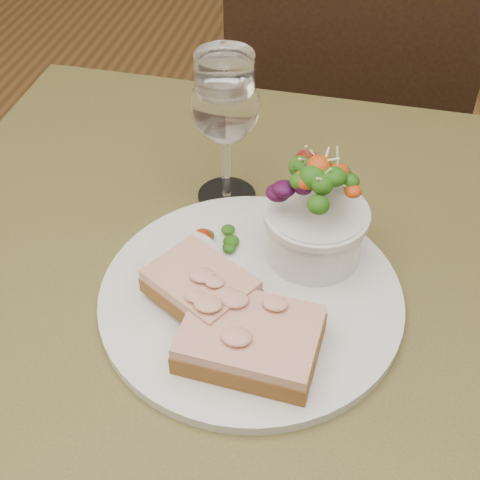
% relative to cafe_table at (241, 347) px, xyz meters
% --- Properties ---
extents(cafe_table, '(0.80, 0.80, 0.75)m').
position_rel_cafe_table_xyz_m(cafe_table, '(0.00, 0.00, 0.00)').
color(cafe_table, '#433E1C').
rests_on(cafe_table, ground).
extents(chair_far, '(0.44, 0.44, 0.90)m').
position_rel_cafe_table_xyz_m(chair_far, '(0.05, 0.73, -0.36)').
color(chair_far, black).
rests_on(chair_far, ground).
extents(dinner_plate, '(0.31, 0.31, 0.01)m').
position_rel_cafe_table_xyz_m(dinner_plate, '(0.01, -0.02, 0.11)').
color(dinner_plate, silver).
rests_on(dinner_plate, cafe_table).
extents(sandwich_front, '(0.13, 0.10, 0.03)m').
position_rel_cafe_table_xyz_m(sandwich_front, '(0.03, -0.09, 0.13)').
color(sandwich_front, '#512A15').
rests_on(sandwich_front, dinner_plate).
extents(sandwich_back, '(0.12, 0.11, 0.03)m').
position_rel_cafe_table_xyz_m(sandwich_back, '(-0.03, -0.04, 0.14)').
color(sandwich_back, '#512A15').
rests_on(sandwich_back, dinner_plate).
extents(ramekin, '(0.07, 0.07, 0.04)m').
position_rel_cafe_table_xyz_m(ramekin, '(-0.06, -0.01, 0.13)').
color(ramekin, beige).
rests_on(ramekin, dinner_plate).
extents(salad_bowl, '(0.10, 0.10, 0.13)m').
position_rel_cafe_table_xyz_m(salad_bowl, '(0.07, 0.06, 0.17)').
color(salad_bowl, silver).
rests_on(salad_bowl, dinner_plate).
extents(garnish, '(0.05, 0.04, 0.02)m').
position_rel_cafe_table_xyz_m(garnish, '(-0.04, 0.05, 0.12)').
color(garnish, '#143E0B').
rests_on(garnish, dinner_plate).
extents(wine_glass, '(0.08, 0.08, 0.18)m').
position_rel_cafe_table_xyz_m(wine_glass, '(-0.05, 0.14, 0.22)').
color(wine_glass, white).
rests_on(wine_glass, cafe_table).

